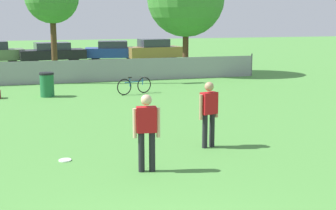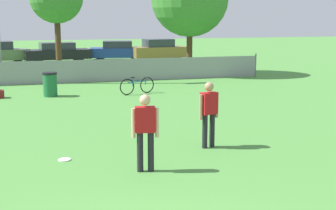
{
  "view_description": "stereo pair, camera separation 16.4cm",
  "coord_description": "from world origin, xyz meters",
  "px_view_note": "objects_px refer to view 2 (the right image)",
  "views": [
    {
      "loc": [
        -1.16,
        -4.8,
        3.18
      ],
      "look_at": [
        1.94,
        5.95,
        1.05
      ],
      "focal_mm": 50.0,
      "sensor_mm": 36.0,
      "label": 1
    },
    {
      "loc": [
        -1.0,
        -4.84,
        3.18
      ],
      "look_at": [
        1.94,
        5.95,
        1.05
      ],
      "focal_mm": 50.0,
      "sensor_mm": 36.0,
      "label": 2
    }
  ],
  "objects_px": {
    "player_defender_red": "(209,110)",
    "bicycle_sideline": "(137,86)",
    "player_thrower_red": "(145,127)",
    "trash_bin": "(50,84)",
    "parked_car_dark": "(57,52)",
    "frisbee_disc": "(65,160)",
    "parked_car_tan": "(158,50)",
    "parked_car_blue": "(118,51)"
  },
  "relations": [
    {
      "from": "bicycle_sideline",
      "to": "parked_car_tan",
      "type": "distance_m",
      "value": 15.44
    },
    {
      "from": "bicycle_sideline",
      "to": "player_thrower_red",
      "type": "bearing_deg",
      "value": -120.2
    },
    {
      "from": "bicycle_sideline",
      "to": "trash_bin",
      "type": "height_order",
      "value": "trash_bin"
    },
    {
      "from": "player_defender_red",
      "to": "parked_car_tan",
      "type": "bearing_deg",
      "value": 61.52
    },
    {
      "from": "player_defender_red",
      "to": "trash_bin",
      "type": "height_order",
      "value": "player_defender_red"
    },
    {
      "from": "parked_car_dark",
      "to": "parked_car_blue",
      "type": "height_order",
      "value": "parked_car_blue"
    },
    {
      "from": "player_thrower_red",
      "to": "player_defender_red",
      "type": "bearing_deg",
      "value": 44.18
    },
    {
      "from": "player_thrower_red",
      "to": "player_defender_red",
      "type": "height_order",
      "value": "same"
    },
    {
      "from": "player_thrower_red",
      "to": "bicycle_sideline",
      "type": "relative_size",
      "value": 1.04
    },
    {
      "from": "trash_bin",
      "to": "parked_car_tan",
      "type": "relative_size",
      "value": 0.24
    },
    {
      "from": "player_defender_red",
      "to": "bicycle_sideline",
      "type": "height_order",
      "value": "player_defender_red"
    },
    {
      "from": "frisbee_disc",
      "to": "parked_car_tan",
      "type": "height_order",
      "value": "parked_car_tan"
    },
    {
      "from": "frisbee_disc",
      "to": "trash_bin",
      "type": "xyz_separation_m",
      "value": [
        -0.1,
        8.81,
        0.47
      ]
    },
    {
      "from": "player_thrower_red",
      "to": "frisbee_disc",
      "type": "bearing_deg",
      "value": 150.99
    },
    {
      "from": "trash_bin",
      "to": "parked_car_tan",
      "type": "bearing_deg",
      "value": 60.72
    },
    {
      "from": "frisbee_disc",
      "to": "trash_bin",
      "type": "height_order",
      "value": "trash_bin"
    },
    {
      "from": "player_thrower_red",
      "to": "parked_car_blue",
      "type": "relative_size",
      "value": 0.38
    },
    {
      "from": "player_defender_red",
      "to": "parked_car_tan",
      "type": "height_order",
      "value": "player_defender_red"
    },
    {
      "from": "parked_car_blue",
      "to": "parked_car_dark",
      "type": "bearing_deg",
      "value": -167.14
    },
    {
      "from": "player_defender_red",
      "to": "bicycle_sideline",
      "type": "bearing_deg",
      "value": 73.11
    },
    {
      "from": "parked_car_tan",
      "to": "trash_bin",
      "type": "bearing_deg",
      "value": -125.87
    },
    {
      "from": "parked_car_tan",
      "to": "frisbee_disc",
      "type": "bearing_deg",
      "value": -115.57
    },
    {
      "from": "frisbee_disc",
      "to": "bicycle_sideline",
      "type": "bearing_deg",
      "value": 68.19
    },
    {
      "from": "player_defender_red",
      "to": "parked_car_blue",
      "type": "bearing_deg",
      "value": 68.73
    },
    {
      "from": "frisbee_disc",
      "to": "bicycle_sideline",
      "type": "height_order",
      "value": "bicycle_sideline"
    },
    {
      "from": "player_thrower_red",
      "to": "trash_bin",
      "type": "bearing_deg",
      "value": 107.92
    },
    {
      "from": "parked_car_dark",
      "to": "bicycle_sideline",
      "type": "bearing_deg",
      "value": -87.48
    },
    {
      "from": "trash_bin",
      "to": "player_thrower_red",
      "type": "bearing_deg",
      "value": -80.44
    },
    {
      "from": "player_defender_red",
      "to": "bicycle_sideline",
      "type": "distance_m",
      "value": 8.37
    },
    {
      "from": "parked_car_dark",
      "to": "frisbee_disc",
      "type": "bearing_deg",
      "value": -99.2
    },
    {
      "from": "bicycle_sideline",
      "to": "parked_car_blue",
      "type": "distance_m",
      "value": 15.58
    },
    {
      "from": "frisbee_disc",
      "to": "parked_car_tan",
      "type": "bearing_deg",
      "value": 71.02
    },
    {
      "from": "player_thrower_red",
      "to": "frisbee_disc",
      "type": "height_order",
      "value": "player_thrower_red"
    },
    {
      "from": "trash_bin",
      "to": "parked_car_blue",
      "type": "distance_m",
      "value": 16.02
    },
    {
      "from": "frisbee_disc",
      "to": "trash_bin",
      "type": "relative_size",
      "value": 0.29
    },
    {
      "from": "bicycle_sideline",
      "to": "parked_car_dark",
      "type": "height_order",
      "value": "parked_car_dark"
    },
    {
      "from": "player_thrower_red",
      "to": "parked_car_dark",
      "type": "relative_size",
      "value": 0.35
    },
    {
      "from": "trash_bin",
      "to": "parked_car_tan",
      "type": "distance_m",
      "value": 16.53
    },
    {
      "from": "parked_car_blue",
      "to": "parked_car_tan",
      "type": "relative_size",
      "value": 1.03
    },
    {
      "from": "trash_bin",
      "to": "parked_car_blue",
      "type": "relative_size",
      "value": 0.23
    },
    {
      "from": "player_thrower_red",
      "to": "parked_car_dark",
      "type": "xyz_separation_m",
      "value": [
        -0.85,
        24.89,
        -0.28
      ]
    },
    {
      "from": "parked_car_blue",
      "to": "player_thrower_red",
      "type": "bearing_deg",
      "value": -89.02
    }
  ]
}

